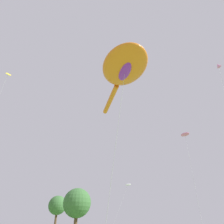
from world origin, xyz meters
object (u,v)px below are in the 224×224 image
at_px(tree_shrub_far, 77,203).
at_px(tree_oak_right, 57,205).
at_px(small_kite_delta_white, 219,67).
at_px(small_kite_box_yellow, 128,185).
at_px(big_show_kite, 124,68).
at_px(small_kite_diamond_red, 185,135).
at_px(small_kite_triangle_green, 3,86).

height_order(tree_shrub_far, tree_oak_right, tree_oak_right).
distance_m(small_kite_delta_white, small_kite_box_yellow, 23.64).
bearing_deg(big_show_kite, small_kite_box_yellow, 161.47).
relative_size(small_kite_diamond_red, tree_oak_right, 1.16).
xyz_separation_m(big_show_kite, tree_oak_right, (17.40, 61.92, -5.40)).
xyz_separation_m(big_show_kite, small_kite_diamond_red, (13.02, 4.76, -1.01)).
bearing_deg(tree_shrub_far, small_kite_box_yellow, -87.20).
bearing_deg(big_show_kite, small_kite_triangle_green, -138.95).
height_order(big_show_kite, tree_oak_right, big_show_kite).
xyz_separation_m(small_kite_box_yellow, tree_oak_right, (2.89, 43.05, -0.44)).
bearing_deg(tree_oak_right, small_kite_box_yellow, -93.84).
relative_size(small_kite_box_yellow, tree_oak_right, 0.77).
xyz_separation_m(small_kite_box_yellow, tree_shrub_far, (-0.91, 18.61, -1.58)).
relative_size(big_show_kite, small_kite_delta_white, 0.59).
bearing_deg(tree_shrub_far, small_kite_delta_white, -83.65).
height_order(small_kite_delta_white, small_kite_box_yellow, small_kite_delta_white).
height_order(small_kite_delta_white, tree_shrub_far, small_kite_delta_white).
bearing_deg(small_kite_delta_white, tree_oak_right, 33.58).
bearing_deg(small_kite_delta_white, small_kite_triangle_green, 86.12).
xyz_separation_m(small_kite_box_yellow, small_kite_diamond_red, (-1.49, -14.12, 3.94)).
height_order(small_kite_box_yellow, small_kite_diamond_red, small_kite_diamond_red).
height_order(big_show_kite, tree_shrub_far, big_show_kite).
distance_m(big_show_kite, small_kite_triangle_green, 22.56).
bearing_deg(tree_shrub_far, big_show_kite, -109.94).
distance_m(small_kite_triangle_green, small_kite_box_yellow, 25.68).
bearing_deg(tree_oak_right, small_kite_delta_white, -89.68).
xyz_separation_m(small_kite_delta_white, tree_shrub_far, (-4.14, 37.23, -15.79)).
relative_size(small_kite_triangle_green, tree_shrub_far, 2.42).
bearing_deg(small_kite_triangle_green, tree_oak_right, 168.97).
bearing_deg(small_kite_box_yellow, small_kite_triangle_green, 63.64).
xyz_separation_m(small_kite_delta_white, tree_oak_right, (-0.35, 61.66, -14.65)).
relative_size(small_kite_triangle_green, small_kite_box_yellow, 2.86).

